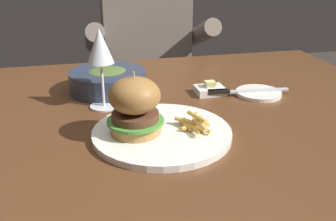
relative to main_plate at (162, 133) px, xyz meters
name	(u,v)px	position (x,y,z in m)	size (l,w,h in m)	color
dining_table	(161,139)	(0.03, 0.14, -0.09)	(1.33, 0.94, 0.74)	#56331C
main_plate	(162,133)	(0.00, 0.00, 0.00)	(0.29, 0.29, 0.01)	white
burger_sandwich	(135,106)	(-0.05, 0.00, 0.07)	(0.12, 0.12, 0.13)	#B78447
fries_pile	(195,123)	(0.07, -0.01, 0.02)	(0.08, 0.10, 0.04)	#E0B251
wine_glass	(100,50)	(-0.11, 0.19, 0.14)	(0.07, 0.07, 0.20)	silver
bread_plate	(259,93)	(0.31, 0.18, 0.00)	(0.12, 0.12, 0.01)	white
table_knife	(241,91)	(0.26, 0.19, 0.01)	(0.23, 0.04, 0.01)	silver
butter_dish	(210,90)	(0.18, 0.22, 0.00)	(0.08, 0.06, 0.04)	white
soup_bowl	(108,80)	(-0.09, 0.31, 0.02)	(0.21, 0.21, 0.06)	#2D384C
diner_person	(147,81)	(0.12, 0.89, -0.18)	(0.51, 0.36, 1.18)	#282833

